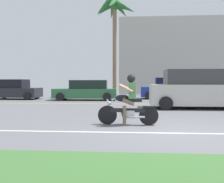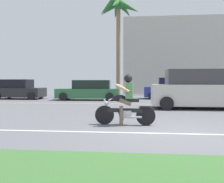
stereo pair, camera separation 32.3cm
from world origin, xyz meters
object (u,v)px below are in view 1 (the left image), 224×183
(motorcyclist, at_px, (128,104))
(palm_tree_0, at_px, (114,12))
(parked_car_1, at_px, (86,91))
(suv_nearby, at_px, (198,90))
(parked_car_2, at_px, (169,89))
(parked_car_0, at_px, (15,90))

(motorcyclist, xyz_separation_m, palm_tree_0, (-1.29, 13.71, 6.51))
(parked_car_1, relative_size, palm_tree_0, 0.53)
(suv_nearby, bearing_deg, parked_car_2, 93.48)
(suv_nearby, relative_size, parked_car_0, 1.29)
(suv_nearby, bearing_deg, motorcyclist, -123.97)
(parked_car_1, bearing_deg, parked_car_2, 16.33)
(suv_nearby, relative_size, parked_car_2, 1.15)
(motorcyclist, distance_m, suv_nearby, 6.09)
(motorcyclist, distance_m, palm_tree_0, 15.23)
(palm_tree_0, bearing_deg, parked_car_1, -115.54)
(parked_car_0, height_order, parked_car_1, parked_car_0)
(parked_car_1, distance_m, parked_car_2, 6.31)
(suv_nearby, height_order, parked_car_2, suv_nearby)
(suv_nearby, xyz_separation_m, parked_car_1, (-6.47, 4.94, -0.26))
(suv_nearby, height_order, palm_tree_0, palm_tree_0)
(suv_nearby, xyz_separation_m, palm_tree_0, (-4.69, 8.67, 6.23))
(motorcyclist, height_order, parked_car_1, motorcyclist)
(motorcyclist, xyz_separation_m, parked_car_2, (2.99, 11.76, 0.09))
(parked_car_2, distance_m, palm_tree_0, 7.96)
(suv_nearby, distance_m, parked_car_0, 13.20)
(suv_nearby, distance_m, parked_car_2, 6.74)
(parked_car_2, bearing_deg, parked_car_1, -163.67)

